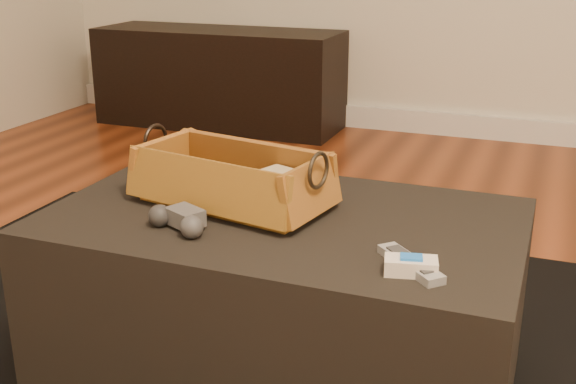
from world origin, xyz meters
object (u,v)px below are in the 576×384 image
(ottoman, at_px, (283,303))
(tv_remote, at_px, (220,192))
(wicker_basket, at_px, (232,182))
(cream_gadget, at_px, (411,266))
(silver_remote, at_px, (410,263))
(media_cabinet, at_px, (219,78))
(game_controller, at_px, (179,220))

(ottoman, bearing_deg, tv_remote, 176.23)
(wicker_basket, distance_m, cream_gadget, 0.49)
(wicker_basket, height_order, cream_gadget, wicker_basket)
(ottoman, xyz_separation_m, silver_remote, (0.31, -0.16, 0.22))
(media_cabinet, height_order, tv_remote, media_cabinet)
(media_cabinet, height_order, ottoman, media_cabinet)
(silver_remote, distance_m, cream_gadget, 0.02)
(wicker_basket, bearing_deg, cream_gadget, -25.35)
(tv_remote, bearing_deg, game_controller, -87.97)
(ottoman, height_order, wicker_basket, wicker_basket)
(ottoman, distance_m, game_controller, 0.32)
(ottoman, xyz_separation_m, game_controller, (-0.16, -0.16, 0.23))
(ottoman, relative_size, game_controller, 6.68)
(cream_gadget, bearing_deg, tv_remote, 157.07)
(tv_remote, distance_m, wicker_basket, 0.04)
(game_controller, relative_size, silver_remote, 1.04)
(media_cabinet, xyz_separation_m, cream_gadget, (1.57, -2.42, 0.18))
(tv_remote, xyz_separation_m, game_controller, (-0.01, -0.17, -0.00))
(media_cabinet, bearing_deg, ottoman, -60.67)
(tv_remote, relative_size, wicker_basket, 0.49)
(ottoman, distance_m, wicker_basket, 0.29)
(media_cabinet, relative_size, cream_gadget, 13.44)
(game_controller, xyz_separation_m, cream_gadget, (0.48, -0.03, -0.01))
(media_cabinet, relative_size, game_controller, 8.99)
(ottoman, height_order, game_controller, game_controller)
(media_cabinet, bearing_deg, game_controller, -65.40)
(wicker_basket, bearing_deg, silver_remote, -23.09)
(tv_remote, bearing_deg, media_cabinet, 121.35)
(tv_remote, height_order, cream_gadget, tv_remote)
(ottoman, relative_size, tv_remote, 4.34)
(wicker_basket, bearing_deg, game_controller, -100.54)
(ottoman, bearing_deg, silver_remote, -27.99)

